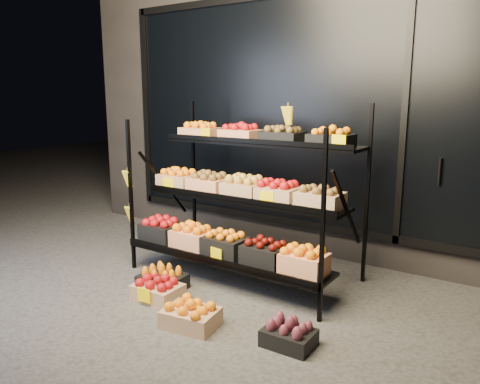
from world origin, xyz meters
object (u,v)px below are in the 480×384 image
Objects in this scene: display_rack at (239,197)px; floor_crate_left at (158,289)px; floor_crate_midleft at (162,279)px; floor_crate_midright at (191,315)px.

display_rack is 1.12m from floor_crate_left.
display_rack is 5.35× the size of floor_crate_left.
floor_crate_midright is at bearing -36.67° from floor_crate_midleft.
display_rack reaches higher than floor_crate_midright.
floor_crate_midleft is (-0.40, -0.65, -0.69)m from display_rack.
floor_crate_midright is (0.26, -1.04, -0.69)m from display_rack.
floor_crate_midleft and floor_crate_midright have the same top height.
floor_crate_left is (-0.28, -0.84, -0.69)m from display_rack.
floor_crate_midright reaches higher than floor_crate_left.
display_rack reaches higher than floor_crate_midleft.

